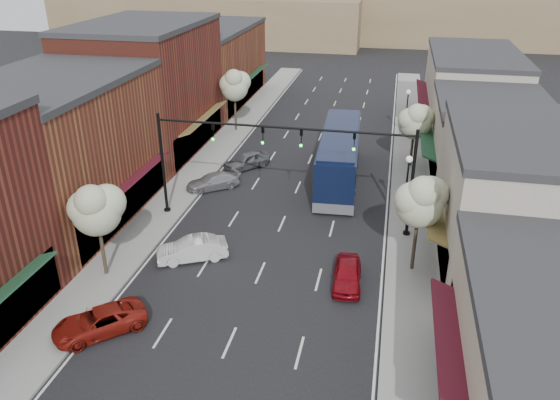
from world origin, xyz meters
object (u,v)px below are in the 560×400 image
Objects in this scene: lamp_post_near at (407,177)px; coach_bus at (339,156)px; lamp_post_far at (407,105)px; tree_left_far at (235,85)px; parked_car_b at (192,249)px; parked_car_c at (213,181)px; signal_mast_left at (196,152)px; signal_mast_right at (373,165)px; red_hatchback at (347,274)px; parked_car_a at (99,322)px; parked_car_d at (247,160)px; tree_right_near at (421,200)px; tree_right_far at (416,120)px; tree_left_near at (96,208)px.

lamp_post_near is 0.35× the size of coach_bus.
lamp_post_near is 17.50m from lamp_post_far.
tree_left_far reaches higher than lamp_post_far.
parked_car_b is (-12.00, -7.89, -2.34)m from lamp_post_near.
parked_car_c is at bearing 165.29° from parked_car_b.
lamp_post_near is at bearing 44.48° from parked_car_c.
parked_car_b is (1.42, -5.39, -3.95)m from signal_mast_left.
lamp_post_near is 1.09× the size of parked_car_b.
signal_mast_right is 7.34m from red_hatchback.
parked_car_a is 21.52m from parked_car_d.
tree_left_far is 0.48× the size of coach_bus.
lamp_post_far is at bearing 81.40° from parked_car_d.
lamp_post_near is at bearing -43.89° from tree_left_far.
tree_right_far is (0.00, 16.00, -0.46)m from tree_right_near.
tree_right_near is 18.88m from parked_car_d.
lamp_post_far is at bearing 56.14° from signal_mast_left.
parked_car_a is 1.07× the size of parked_car_b.
parked_car_d is at bearing 119.07° from red_hatchback.
tree_left_near is 0.93× the size of tree_left_far.
signal_mast_right is 1.00× the size of signal_mast_left.
parked_car_c is at bearing 159.30° from signal_mast_right.
signal_mast_left is 6.05m from parked_car_c.
tree_left_far is (-0.00, 26.00, 0.38)m from tree_left_near.
tree_right_near is 1.34× the size of lamp_post_far.
tree_right_near is at bearing -16.19° from signal_mast_left.
tree_right_near is 1.37× the size of parked_car_a.
lamp_post_near is at bearing 33.33° from tree_left_near.
tree_left_near is (-2.63, -8.05, -0.40)m from signal_mast_left.
tree_right_near is (2.73, -4.05, -0.17)m from signal_mast_right.
signal_mast_right is 20.19m from lamp_post_far.
tree_left_far reaches higher than tree_right_far.
coach_bus is (-4.98, -12.00, -0.98)m from lamp_post_far.
signal_mast_left is 1.85× the size of lamp_post_far.
lamp_post_near is (-0.55, 6.56, -1.45)m from tree_right_near.
red_hatchback is at bearing -149.41° from tree_right_near.
tree_right_near reaches higher than red_hatchback.
tree_right_near is 1.59× the size of red_hatchback.
tree_left_near is 1.28× the size of lamp_post_near.
lamp_post_near is (13.42, 2.50, -1.62)m from signal_mast_left.
tree_right_far is at bearing 77.15° from signal_mast_right.
parked_car_b is (4.05, -23.34, -3.93)m from tree_left_far.
parked_car_d is (-0.59, 14.36, 0.00)m from parked_car_b.
tree_right_far reaches higher than red_hatchback.
coach_bus is at bearing -112.55° from lamp_post_far.
tree_left_far is (-2.63, 17.95, -0.02)m from signal_mast_left.
tree_left_near is at bearing -108.10° from signal_mast_left.
red_hatchback reaches higher than parked_car_c.
coach_bus is 3.44× the size of red_hatchback.
red_hatchback is 9.08m from parked_car_b.
parked_car_d is (1.41, 4.50, 0.09)m from parked_car_c.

